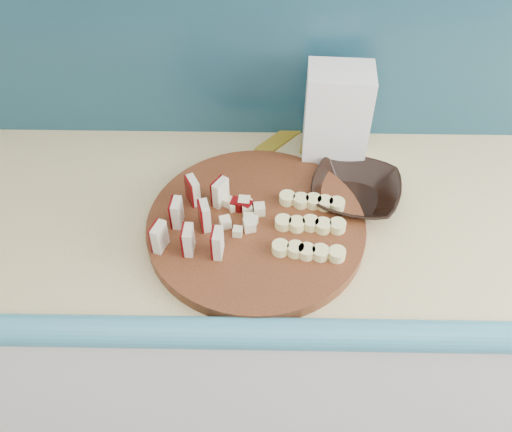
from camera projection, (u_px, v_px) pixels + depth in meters
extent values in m
cube|color=white|center=(300.00, 329.00, 1.58)|extent=(2.20, 0.60, 0.88)
cube|color=#DCC281|center=(312.00, 218.00, 1.25)|extent=(2.20, 0.60, 0.03)
cube|color=teal|center=(320.00, 339.00, 1.05)|extent=(2.20, 0.06, 0.03)
cube|color=teal|center=(315.00, 40.00, 1.25)|extent=(2.20, 0.02, 0.50)
cylinder|color=#46200F|center=(256.00, 227.00, 1.19)|extent=(0.51, 0.51, 0.03)
cube|color=beige|center=(160.00, 237.00, 1.11)|extent=(0.02, 0.04, 0.06)
cube|color=#4C0507|center=(155.00, 237.00, 1.12)|extent=(0.01, 0.04, 0.06)
cube|color=beige|center=(177.00, 213.00, 1.16)|extent=(0.02, 0.04, 0.06)
cube|color=#4C0507|center=(172.00, 212.00, 1.16)|extent=(0.01, 0.04, 0.06)
cube|color=beige|center=(194.00, 190.00, 1.20)|extent=(0.02, 0.04, 0.06)
cube|color=#4C0507|center=(189.00, 190.00, 1.20)|extent=(0.01, 0.04, 0.06)
cube|color=beige|center=(189.00, 240.00, 1.11)|extent=(0.02, 0.04, 0.06)
cube|color=#4C0507|center=(184.00, 240.00, 1.11)|extent=(0.01, 0.04, 0.06)
cube|color=beige|center=(205.00, 216.00, 1.15)|extent=(0.02, 0.04, 0.06)
cube|color=#4C0507|center=(200.00, 215.00, 1.15)|extent=(0.01, 0.04, 0.06)
cube|color=beige|center=(221.00, 193.00, 1.20)|extent=(0.02, 0.04, 0.06)
cube|color=#4C0507|center=(216.00, 192.00, 1.20)|extent=(0.01, 0.04, 0.06)
cube|color=beige|center=(218.00, 243.00, 1.10)|extent=(0.02, 0.04, 0.06)
cube|color=#4C0507|center=(213.00, 243.00, 1.10)|extent=(0.01, 0.04, 0.06)
cube|color=#EDE8BE|center=(247.00, 218.00, 1.18)|extent=(0.02, 0.02, 0.02)
cube|color=#EDE8BE|center=(251.00, 215.00, 1.18)|extent=(0.02, 0.02, 0.02)
cube|color=#4C0507|center=(252.00, 210.00, 1.19)|extent=(0.02, 0.02, 0.02)
cube|color=#EDE8BE|center=(244.00, 213.00, 1.18)|extent=(0.02, 0.02, 0.02)
cube|color=#EDE8BE|center=(241.00, 210.00, 1.19)|extent=(0.02, 0.02, 0.02)
cube|color=#EDE8BE|center=(234.00, 210.00, 1.19)|extent=(0.02, 0.02, 0.02)
cube|color=#EDE8BE|center=(237.00, 216.00, 1.18)|extent=(0.02, 0.02, 0.02)
cube|color=#EDE8BE|center=(232.00, 218.00, 1.17)|extent=(0.02, 0.02, 0.02)
cube|color=#4C0507|center=(230.00, 224.00, 1.16)|extent=(0.02, 0.02, 0.02)
cube|color=#EDE8BE|center=(239.00, 223.00, 1.17)|extent=(0.02, 0.02, 0.02)
cube|color=#EDE8BE|center=(243.00, 227.00, 1.16)|extent=(0.02, 0.02, 0.02)
cube|color=#EDE8BE|center=(245.00, 221.00, 1.17)|extent=(0.02, 0.02, 0.02)
cube|color=#EDE8BE|center=(250.00, 221.00, 1.17)|extent=(0.02, 0.02, 0.02)
cylinder|color=#F1E793|center=(280.00, 247.00, 1.12)|extent=(0.03, 0.03, 0.02)
cylinder|color=#F1E793|center=(294.00, 249.00, 1.12)|extent=(0.03, 0.03, 0.02)
cylinder|color=#F1E793|center=(308.00, 250.00, 1.12)|extent=(0.03, 0.03, 0.02)
cylinder|color=#F1E793|center=(322.00, 252.00, 1.12)|extent=(0.03, 0.03, 0.02)
cylinder|color=#F1E793|center=(336.00, 253.00, 1.11)|extent=(0.03, 0.03, 0.02)
cylinder|color=#F1E793|center=(283.00, 222.00, 1.17)|extent=(0.03, 0.03, 0.02)
cylinder|color=#F1E793|center=(297.00, 223.00, 1.17)|extent=(0.03, 0.03, 0.02)
cylinder|color=#F1E793|center=(310.00, 225.00, 1.16)|extent=(0.03, 0.03, 0.02)
cylinder|color=#F1E793|center=(323.00, 226.00, 1.16)|extent=(0.03, 0.03, 0.02)
cylinder|color=#F1E793|center=(337.00, 227.00, 1.16)|extent=(0.03, 0.03, 0.02)
cylinder|color=#F1E793|center=(287.00, 198.00, 1.22)|extent=(0.03, 0.03, 0.02)
cylinder|color=#F1E793|center=(300.00, 200.00, 1.21)|extent=(0.03, 0.03, 0.02)
cylinder|color=#F1E793|center=(312.00, 201.00, 1.21)|extent=(0.03, 0.03, 0.02)
cylinder|color=#F1E793|center=(325.00, 202.00, 1.21)|extent=(0.03, 0.03, 0.02)
cylinder|color=#F1E793|center=(338.00, 203.00, 1.21)|extent=(0.03, 0.03, 0.02)
imported|color=black|center=(355.00, 192.00, 1.25)|extent=(0.24, 0.24, 0.05)
cube|color=white|center=(336.00, 117.00, 1.27)|extent=(0.15, 0.11, 0.24)
cube|color=gold|center=(284.00, 136.00, 1.41)|extent=(0.15, 0.16, 0.01)
cube|color=gold|center=(311.00, 130.00, 1.43)|extent=(0.06, 0.18, 0.01)
cube|color=gold|center=(334.00, 139.00, 1.40)|extent=(0.10, 0.18, 0.01)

